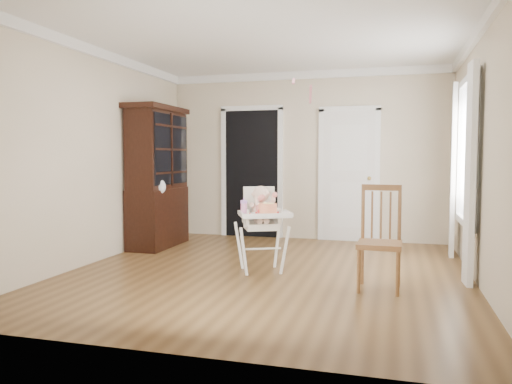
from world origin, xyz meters
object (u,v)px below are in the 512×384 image
(high_chair, at_px, (261,219))
(china_cabinet, at_px, (158,177))
(sippy_cup, at_px, (244,206))
(dining_chair, at_px, (380,241))
(cake, at_px, (268,209))

(high_chair, relative_size, china_cabinet, 0.48)
(sippy_cup, height_order, dining_chair, dining_chair)
(cake, height_order, dining_chair, dining_chair)
(high_chair, xyz_separation_m, china_cabinet, (-1.90, 1.18, 0.42))
(china_cabinet, height_order, dining_chair, china_cabinet)
(cake, relative_size, china_cabinet, 0.13)
(high_chair, xyz_separation_m, cake, (0.14, -0.24, 0.14))
(sippy_cup, relative_size, dining_chair, 0.18)
(cake, xyz_separation_m, china_cabinet, (-2.04, 1.42, 0.28))
(sippy_cup, distance_m, china_cabinet, 2.26)
(china_cabinet, xyz_separation_m, dining_chair, (3.25, -1.62, -0.55))
(cake, xyz_separation_m, dining_chair, (1.21, -0.20, -0.27))
(cake, bearing_deg, high_chair, 119.76)
(high_chair, relative_size, cake, 3.71)
(high_chair, height_order, sippy_cup, high_chair)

